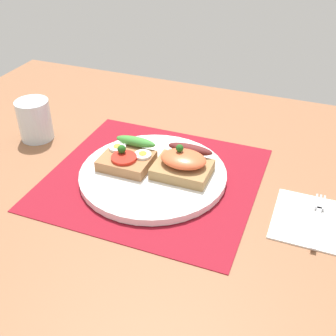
{
  "coord_description": "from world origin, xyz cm",
  "views": [
    {
      "loc": [
        25.98,
        -59.02,
        46.39
      ],
      "look_at": [
        3.0,
        0.0,
        3.13
      ],
      "focal_mm": 45.16,
      "sensor_mm": 36.0,
      "label": 1
    }
  ],
  "objects_px": {
    "plate": "(153,174)",
    "napkin": "(319,222)",
    "drinking_glass": "(35,120)",
    "sandwich_salmon": "(184,163)",
    "sandwich_egg_tomato": "(128,157)",
    "fork": "(318,218)"
  },
  "relations": [
    {
      "from": "sandwich_salmon",
      "to": "napkin",
      "type": "distance_m",
      "value": 0.25
    },
    {
      "from": "sandwich_egg_tomato",
      "to": "fork",
      "type": "xyz_separation_m",
      "value": [
        0.35,
        -0.02,
        -0.02
      ]
    },
    {
      "from": "plate",
      "to": "napkin",
      "type": "xyz_separation_m",
      "value": [
        0.3,
        -0.02,
        -0.01
      ]
    },
    {
      "from": "sandwich_salmon",
      "to": "fork",
      "type": "distance_m",
      "value": 0.25
    },
    {
      "from": "napkin",
      "to": "drinking_glass",
      "type": "xyz_separation_m",
      "value": [
        -0.59,
        0.07,
        0.04
      ]
    },
    {
      "from": "fork",
      "to": "drinking_glass",
      "type": "relative_size",
      "value": 1.63
    },
    {
      "from": "plate",
      "to": "sandwich_salmon",
      "type": "height_order",
      "value": "sandwich_salmon"
    },
    {
      "from": "sandwich_salmon",
      "to": "drinking_glass",
      "type": "height_order",
      "value": "drinking_glass"
    },
    {
      "from": "drinking_glass",
      "to": "sandwich_egg_tomato",
      "type": "bearing_deg",
      "value": -10.38
    },
    {
      "from": "sandwich_salmon",
      "to": "drinking_glass",
      "type": "xyz_separation_m",
      "value": [
        -0.35,
        0.03,
        0.01
      ]
    },
    {
      "from": "sandwich_egg_tomato",
      "to": "napkin",
      "type": "relative_size",
      "value": 0.64
    },
    {
      "from": "sandwich_salmon",
      "to": "napkin",
      "type": "bearing_deg",
      "value": -7.76
    },
    {
      "from": "plate",
      "to": "napkin",
      "type": "distance_m",
      "value": 0.3
    },
    {
      "from": "plate",
      "to": "fork",
      "type": "xyz_separation_m",
      "value": [
        0.3,
        -0.01,
        -0.0
      ]
    },
    {
      "from": "napkin",
      "to": "drinking_glass",
      "type": "height_order",
      "value": "drinking_glass"
    },
    {
      "from": "sandwich_egg_tomato",
      "to": "fork",
      "type": "distance_m",
      "value": 0.35
    },
    {
      "from": "napkin",
      "to": "plate",
      "type": "bearing_deg",
      "value": 176.8
    },
    {
      "from": "fork",
      "to": "drinking_glass",
      "type": "xyz_separation_m",
      "value": [
        -0.59,
        0.06,
        0.04
      ]
    },
    {
      "from": "drinking_glass",
      "to": "napkin",
      "type": "bearing_deg",
      "value": -6.37
    },
    {
      "from": "plate",
      "to": "napkin",
      "type": "height_order",
      "value": "plate"
    },
    {
      "from": "plate",
      "to": "drinking_glass",
      "type": "bearing_deg",
      "value": 170.42
    },
    {
      "from": "plate",
      "to": "sandwich_salmon",
      "type": "relative_size",
      "value": 2.66
    }
  ]
}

